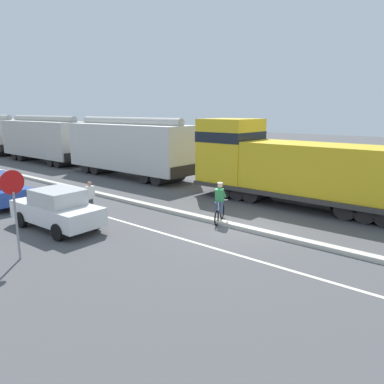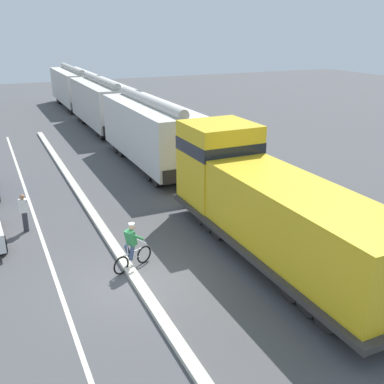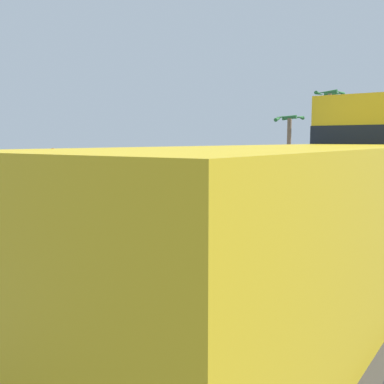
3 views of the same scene
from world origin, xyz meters
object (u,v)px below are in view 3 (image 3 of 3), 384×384
palm_tree_near (289,132)px  pedestrian_by_cars (176,202)px  locomotive (340,218)px  cyclist (156,233)px  parked_car_blue (213,188)px  stop_sign (54,170)px  palm_tree_far (329,117)px  parked_car_white (135,200)px

palm_tree_near → pedestrian_by_cars: size_ratio=3.40×
locomotive → cyclist: size_ratio=6.77×
parked_car_blue → cyclist: 11.23m
locomotive → stop_sign: size_ratio=4.03×
locomotive → palm_tree_far: palm_tree_far is taller
parked_car_blue → pedestrian_by_cars: 5.63m
parked_car_blue → stop_sign: size_ratio=1.48×
palm_tree_near → palm_tree_far: size_ratio=0.74×
cyclist → stop_sign: stop_sign is taller
parked_car_white → pedestrian_by_cars: 1.84m
locomotive → pedestrian_by_cars: bearing=145.3°
locomotive → palm_tree_near: bearing=115.0°
parked_car_white → cyclist: cyclist is taller
stop_sign → parked_car_white: bearing=37.9°
parked_car_blue → pedestrian_by_cars: bearing=-71.9°
cyclist → palm_tree_far: palm_tree_far is taller
stop_sign → locomotive: bearing=-14.7°
locomotive → palm_tree_far: size_ratio=1.55×
locomotive → parked_car_blue: (-9.70, 10.85, -0.98)m
cyclist → parked_car_white: bearing=137.5°
stop_sign → pedestrian_by_cars: 5.02m
pedestrian_by_cars → parked_car_blue: bearing=108.1°
locomotive → palm_tree_near: (-13.21, 28.38, 2.11)m
cyclist → palm_tree_far: 31.45m
parked_car_white → cyclist: size_ratio=2.48×
locomotive → palm_tree_far: 33.27m
locomotive → parked_car_blue: bearing=131.8°
palm_tree_near → palm_tree_far: 4.01m
palm_tree_far → pedestrian_by_cars: bearing=-83.7°
cyclist → pedestrian_by_cars: (-3.05, 4.80, 0.03)m
parked_car_white → cyclist: 6.60m
palm_tree_far → pedestrian_by_cars: (2.83, -25.78, -4.38)m
parked_car_white → cyclist: bearing=-42.5°
parked_car_white → parked_car_blue: same height
palm_tree_near → cyclist: bearing=-73.3°
palm_tree_far → locomotive: bearing=-71.0°
parked_car_blue → palm_tree_far: bearing=93.0°
parked_car_white → palm_tree_near: 23.68m
palm_tree_near → stop_sign: bearing=-87.8°
locomotive → cyclist: bearing=171.8°
locomotive → parked_car_blue: 14.59m
parked_car_blue → palm_tree_far: 20.93m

